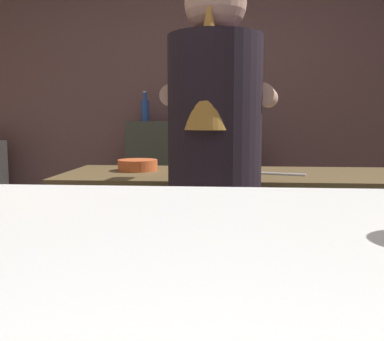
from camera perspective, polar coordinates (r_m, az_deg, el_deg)
name	(u,v)px	position (r m, az deg, el deg)	size (l,w,h in m)	color
wall_back	(219,98)	(3.62, 3.55, 9.36)	(5.20, 0.10, 2.70)	brown
prep_counter	(286,270)	(2.20, 12.04, -12.44)	(2.10, 0.60, 0.93)	brown
back_shelf	(190,197)	(3.40, -0.32, -3.47)	(0.90, 0.36, 1.16)	#3C3E35
bartender	(214,174)	(1.62, 2.87, -0.42)	(0.46, 0.54, 1.69)	#273837
mixing_bowl	(138,165)	(2.18, -7.00, 0.70)	(0.19, 0.19, 0.05)	#C9592D
chefs_knife	(279,174)	(2.04, 11.09, -0.43)	(0.24, 0.03, 0.01)	silver
bottle_soy	(216,111)	(3.26, 3.06, 7.63)	(0.07, 0.07, 0.19)	#345F92
bottle_olive_oil	(145,110)	(3.47, -6.05, 7.81)	(0.06, 0.06, 0.23)	#2C4F9E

